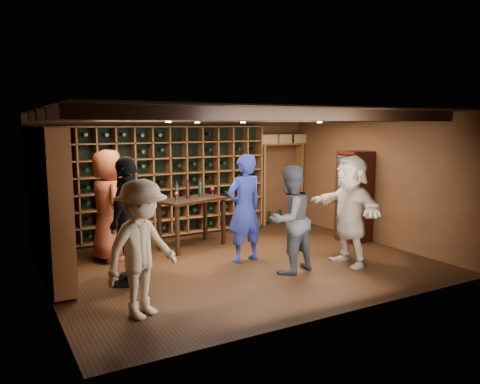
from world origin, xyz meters
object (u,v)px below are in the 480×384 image
guest_beige (350,210)px  tasting_table (192,205)px  guest_red_floral (108,205)px  guest_khaki (142,249)px  man_grey_suit (290,220)px  display_cabinet (354,198)px  guest_woman_black (129,221)px  man_blue_shirt (244,208)px

guest_beige → tasting_table: size_ratio=1.33×
guest_red_floral → guest_khaki: bearing=172.9°
guest_khaki → man_grey_suit: bearing=-14.7°
display_cabinet → guest_woman_black: size_ratio=0.94×
display_cabinet → tasting_table: bearing=160.3°
man_blue_shirt → man_grey_suit: size_ratio=1.08×
guest_red_floral → guest_khaki: (-0.24, -2.60, -0.11)m
man_grey_suit → guest_woman_black: (-2.32, 0.69, 0.09)m
guest_red_floral → guest_khaki: size_ratio=1.13×
man_blue_shirt → guest_red_floral: size_ratio=0.96×
guest_beige → guest_red_floral: bearing=-118.5°
tasting_table → guest_khaki: bearing=-141.4°
guest_woman_black → tasting_table: 2.14m
guest_khaki → tasting_table: guest_khaki is taller
guest_red_floral → man_blue_shirt: bearing=-123.2°
guest_red_floral → guest_khaki: guest_red_floral is taller
guest_khaki → guest_woman_black: bearing=54.0°
guest_red_floral → guest_woman_black: 1.36m
display_cabinet → guest_beige: 1.65m
display_cabinet → guest_woman_black: guest_woman_black is taller
guest_beige → guest_woman_black: bearing=-99.1°
guest_red_floral → display_cabinet: bearing=-104.4°
man_grey_suit → guest_beige: 1.12m
display_cabinet → guest_woman_black: 4.61m
guest_beige → man_grey_suit: bearing=-92.1°
guest_red_floral → guest_beige: (3.39, -2.18, -0.04)m
guest_khaki → tasting_table: (1.79, 2.66, -0.01)m
man_blue_shirt → display_cabinet: bearing=178.9°
man_grey_suit → guest_woman_black: guest_woman_black is taller
man_grey_suit → guest_woman_black: bearing=-29.7°
man_blue_shirt → man_grey_suit: bearing=105.3°
man_grey_suit → guest_red_floral: 3.07m
display_cabinet → guest_beige: bearing=-135.1°
guest_khaki → display_cabinet: bearing=-8.6°
man_blue_shirt → guest_woman_black: guest_woman_black is taller
guest_red_floral → guest_woman_black: guest_red_floral is taller
display_cabinet → man_blue_shirt: man_blue_shirt is taller
man_blue_shirt → guest_red_floral: 2.29m
tasting_table → guest_red_floral: bearing=164.8°
guest_woman_black → man_blue_shirt: bearing=133.4°
guest_woman_black → tasting_table: bearing=170.4°
guest_red_floral → guest_beige: 4.03m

